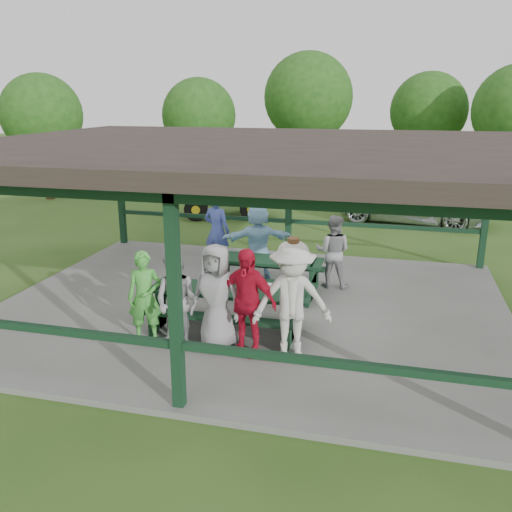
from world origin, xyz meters
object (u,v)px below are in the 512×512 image
(contestant_white_fedora, at_px, (292,301))
(spectator_blue, at_px, (217,231))
(contestant_grey_mid, at_px, (216,297))
(spectator_grey, at_px, (333,251))
(farm_trailer, at_px, (224,196))
(pickup_truck, at_px, (415,202))
(picnic_table_far, at_px, (265,271))
(contestant_grey_left, at_px, (177,302))
(contestant_red, at_px, (246,302))
(contestant_green, at_px, (145,297))
(spectator_lblue, at_px, (258,241))
(picnic_table_near, at_px, (228,303))

(contestant_white_fedora, height_order, spectator_blue, contestant_white_fedora)
(contestant_grey_mid, height_order, spectator_blue, spectator_blue)
(spectator_grey, distance_m, farm_trailer, 8.31)
(spectator_grey, xyz_separation_m, pickup_truck, (1.91, 7.56, -0.22))
(picnic_table_far, bearing_deg, contestant_grey_left, -105.16)
(contestant_red, height_order, spectator_blue, spectator_blue)
(farm_trailer, bearing_deg, contestant_white_fedora, -83.69)
(contestant_green, distance_m, pickup_truck, 12.06)
(contestant_white_fedora, xyz_separation_m, spectator_grey, (0.23, 3.57, -0.17))
(contestant_red, bearing_deg, spectator_grey, 86.19)
(spectator_lblue, height_order, farm_trailer, spectator_lblue)
(contestant_grey_mid, relative_size, spectator_lblue, 1.02)
(contestant_green, height_order, spectator_lblue, spectator_lblue)
(spectator_lblue, bearing_deg, contestant_red, 78.16)
(picnic_table_near, xyz_separation_m, picnic_table_far, (0.21, 2.00, -0.01))
(spectator_lblue, distance_m, pickup_truck, 8.22)
(picnic_table_far, relative_size, farm_trailer, 0.59)
(contestant_grey_mid, relative_size, spectator_grey, 1.11)
(picnic_table_far, relative_size, contestant_green, 1.52)
(picnic_table_far, distance_m, contestant_green, 3.18)
(picnic_table_far, xyz_separation_m, farm_trailer, (-3.32, 7.59, 0.14))
(contestant_grey_mid, bearing_deg, spectator_grey, 73.49)
(contestant_green, height_order, contestant_white_fedora, contestant_white_fedora)
(spectator_lblue, distance_m, spectator_blue, 1.23)
(contestant_green, xyz_separation_m, farm_trailer, (-1.92, 10.43, -0.19))
(spectator_grey, bearing_deg, pickup_truck, -101.65)
(contestant_grey_left, bearing_deg, picnic_table_near, 64.41)
(contestant_red, distance_m, pickup_truck, 11.51)
(picnic_table_far, bearing_deg, spectator_blue, 137.57)
(picnic_table_near, bearing_deg, contestant_grey_left, -122.51)
(contestant_green, height_order, spectator_blue, spectator_blue)
(pickup_truck, xyz_separation_m, farm_trailer, (-6.58, -0.69, 0.03))
(contestant_grey_left, bearing_deg, spectator_blue, 106.59)
(picnic_table_near, height_order, contestant_white_fedora, contestant_white_fedora)
(contestant_white_fedora, relative_size, spectator_blue, 1.08)
(contestant_grey_left, relative_size, spectator_blue, 0.86)
(pickup_truck, bearing_deg, spectator_grey, 174.95)
(contestant_white_fedora, distance_m, spectator_grey, 3.58)
(contestant_grey_left, distance_m, contestant_white_fedora, 1.92)
(pickup_truck, bearing_deg, contestant_green, 166.44)
(contestant_grey_left, height_order, spectator_blue, spectator_blue)
(picnic_table_far, distance_m, spectator_lblue, 1.08)
(spectator_blue, distance_m, spectator_grey, 2.95)
(contestant_grey_left, height_order, contestant_red, contestant_red)
(picnic_table_near, relative_size, contestant_white_fedora, 1.40)
(picnic_table_far, relative_size, contestant_red, 1.36)
(contestant_white_fedora, bearing_deg, spectator_blue, 105.46)
(picnic_table_near, bearing_deg, contestant_red, -55.66)
(contestant_red, bearing_deg, pickup_truck, 86.84)
(picnic_table_near, distance_m, contestant_white_fedora, 1.64)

